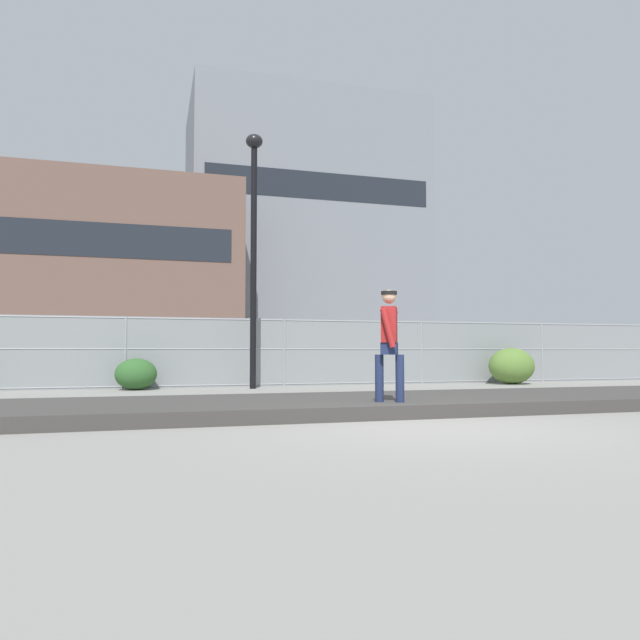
% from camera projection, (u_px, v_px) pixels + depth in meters
% --- Properties ---
extents(ground_plane, '(120.00, 120.00, 0.00)m').
position_uv_depth(ground_plane, '(428.00, 426.00, 7.50)').
color(ground_plane, gray).
extents(gravel_berm, '(17.91, 2.87, 0.20)m').
position_uv_depth(gravel_berm, '(371.00, 404.00, 9.49)').
color(gravel_berm, '#3D3A38').
rests_on(gravel_berm, ground_plane).
extents(skateboard, '(0.80, 0.55, 0.07)m').
position_uv_depth(skateboard, '(390.00, 412.00, 8.67)').
color(skateboard, '#2D608C').
rests_on(skateboard, ground_plane).
extents(skater, '(0.68, 0.62, 1.82)m').
position_uv_depth(skater, '(389.00, 341.00, 8.72)').
color(skater, '#B2ADA8').
rests_on(skater, skateboard).
extents(chain_fence, '(24.89, 0.06, 1.85)m').
position_uv_depth(chain_fence, '(284.00, 352.00, 15.89)').
color(chain_fence, gray).
rests_on(chain_fence, ground_plane).
extents(street_lamp, '(0.44, 0.44, 6.63)m').
position_uv_depth(street_lamp, '(254.00, 229.00, 15.02)').
color(street_lamp, black).
rests_on(street_lamp, ground_plane).
extents(parked_car_near, '(4.54, 2.23, 1.66)m').
position_uv_depth(parked_car_near, '(172.00, 355.00, 18.03)').
color(parked_car_near, '#B7BABF').
rests_on(parked_car_near, ground_plane).
extents(library_building, '(27.34, 11.28, 14.33)m').
position_uv_depth(library_building, '(62.00, 272.00, 45.71)').
color(library_building, brown).
rests_on(library_building, ground_plane).
extents(office_block, '(22.79, 15.02, 25.78)m').
position_uv_depth(office_block, '(301.00, 235.00, 59.77)').
color(office_block, slate).
rests_on(office_block, ground_plane).
extents(shrub_center, '(1.01, 0.83, 0.78)m').
position_uv_depth(shrub_center, '(136.00, 374.00, 14.33)').
color(shrub_center, '#2D5B28').
rests_on(shrub_center, ground_plane).
extents(shrub_right, '(1.36, 1.11, 1.05)m').
position_uv_depth(shrub_right, '(512.00, 366.00, 16.83)').
color(shrub_right, '#567A33').
rests_on(shrub_right, ground_plane).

